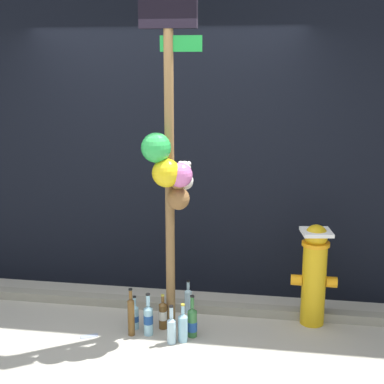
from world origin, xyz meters
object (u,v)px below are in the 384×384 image
bottle_5 (135,316)px  bottle_6 (183,326)px  bottle_1 (171,329)px  bottle_3 (188,299)px  bottle_2 (163,315)px  fire_hydrant (314,272)px  memorial_post (170,141)px  bottle_4 (148,319)px  bottle_0 (192,322)px  bottle_7 (131,315)px

bottle_5 → bottle_6: (0.44, -0.15, 0.02)m
bottle_1 → bottle_3: bottle_1 is taller
bottle_1 → bottle_2: bearing=117.0°
fire_hydrant → bottle_3: size_ratio=2.92×
memorial_post → bottle_4: bearing=-146.4°
fire_hydrant → bottle_0: 1.11m
bottle_1 → bottle_6: (0.08, 0.04, 0.00)m
fire_hydrant → bottle_5: 1.55m
bottle_4 → bottle_1: bearing=-26.9°
bottle_3 → bottle_4: 0.53m
bottle_5 → bottle_6: bearing=-19.1°
bottle_0 → bottle_7: size_ratio=0.88×
fire_hydrant → bottle_2: size_ratio=2.88×
bottle_1 → bottle_0: bearing=43.1°
bottle_3 → bottle_6: bearing=-85.1°
bottle_2 → bottle_5: size_ratio=1.05×
bottle_5 → bottle_4: bearing=-32.4°
memorial_post → bottle_4: 1.47m
bottle_6 → bottle_7: size_ratio=0.79×
bottle_7 → bottle_1: bearing=-12.6°
bottle_3 → bottle_4: bearing=-118.4°
bottle_4 → bottle_6: bottle_4 is taller
bottle_0 → bottle_7: (-0.50, -0.06, 0.05)m
bottle_7 → memorial_post: bearing=25.0°
memorial_post → bottle_3: bearing=76.7°
memorial_post → bottle_3: (0.08, 0.35, -1.47)m
bottle_6 → memorial_post: bearing=126.4°
bottle_0 → fire_hydrant: bearing=22.1°
bottle_0 → bottle_5: 0.50m
bottle_0 → bottle_6: bearing=-123.7°
fire_hydrant → bottle_3: bearing=177.7°
bottle_2 → bottle_3: size_ratio=1.01×
memorial_post → bottle_1: memorial_post is taller
memorial_post → fire_hydrant: (1.17, 0.31, -1.13)m
fire_hydrant → bottle_4: 1.44m
bottle_1 → bottle_5: size_ratio=1.10×
bottle_0 → bottle_5: bearing=173.2°
bottle_4 → fire_hydrant: bearing=17.6°
fire_hydrant → memorial_post: bearing=-165.0°
bottle_7 → bottle_3: bearing=52.0°
bottle_1 → bottle_2: (-0.12, 0.23, 0.00)m
bottle_7 → bottle_4: bearing=12.5°
memorial_post → fire_hydrant: memorial_post is taller
bottle_0 → bottle_1: bottle_0 is taller
bottle_7 → bottle_5: bearing=90.2°
bottle_3 → memorial_post: bearing=-103.3°
memorial_post → bottle_6: 1.48m
fire_hydrant → bottle_4: bearing=-162.4°
fire_hydrant → bottle_0: bearing=-157.9°
memorial_post → bottle_5: bearing=-175.2°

